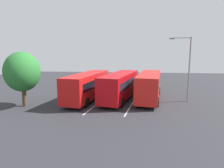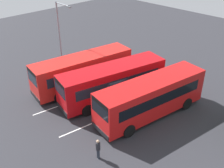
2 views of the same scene
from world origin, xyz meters
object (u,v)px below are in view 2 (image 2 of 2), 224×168
object	(u,v)px
bus_center_left	(112,82)
bus_center_right	(151,97)
street_lamp	(60,33)
pedestrian	(98,148)
bus_far_left	(83,71)

from	to	relation	value
bus_center_left	bus_center_right	xyz separation A→B (m)	(-0.48, 4.02, 0.00)
street_lamp	pedestrian	bearing A→B (deg)	-24.35
bus_center_right	street_lamp	xyz separation A→B (m)	(0.38, -11.89, 2.57)
bus_center_right	street_lamp	world-z (taller)	street_lamp
bus_center_left	street_lamp	bearing A→B (deg)	-77.88
bus_center_left	pedestrian	xyz separation A→B (m)	(5.97, 4.72, -0.88)
bus_center_left	street_lamp	xyz separation A→B (m)	(-0.10, -7.87, 2.57)
bus_far_left	bus_center_right	size ratio (longest dim) A/B	1.00
bus_far_left	pedestrian	distance (m)	9.98
bus_center_left	bus_center_right	size ratio (longest dim) A/B	1.00
bus_far_left	bus_center_left	size ratio (longest dim) A/B	1.00
bus_center_left	pedestrian	size ratio (longest dim) A/B	6.44
bus_far_left	bus_center_right	distance (m)	7.69
bus_far_left	bus_center_left	distance (m)	3.64
bus_far_left	pedestrian	xyz separation A→B (m)	(5.42, 8.33, -0.88)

